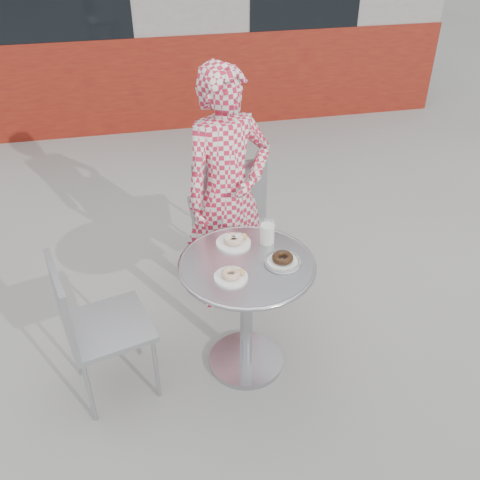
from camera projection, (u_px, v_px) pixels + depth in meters
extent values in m
plane|color=gray|center=(254.00, 362.00, 3.13)|extent=(60.00, 60.00, 0.00)
cube|color=maroon|center=(176.00, 82.00, 5.82)|extent=(6.02, 0.20, 1.00)
cylinder|color=silver|center=(246.00, 360.00, 3.12)|extent=(0.43, 0.43, 0.03)
cylinder|color=silver|center=(246.00, 316.00, 2.93)|extent=(0.07, 0.07, 0.69)
cylinder|color=silver|center=(247.00, 265.00, 2.73)|extent=(0.69, 0.69, 0.02)
torus|color=silver|center=(247.00, 265.00, 2.73)|extent=(0.71, 0.71, 0.02)
cube|color=#A2A4AA|center=(225.00, 212.00, 3.59)|extent=(0.46, 0.46, 0.03)
cube|color=#A2A4AA|center=(230.00, 196.00, 3.27)|extent=(0.46, 0.04, 0.46)
cube|color=#A2A4AA|center=(109.00, 327.00, 2.74)|extent=(0.50, 0.50, 0.03)
cube|color=#A2A4AA|center=(62.00, 306.00, 2.55)|extent=(0.13, 0.40, 0.41)
imported|color=#B81C38|center=(228.00, 193.00, 3.21)|extent=(0.65, 0.53, 1.55)
cylinder|color=white|center=(233.00, 243.00, 2.87)|extent=(0.19, 0.19, 0.01)
torus|color=#C17A4A|center=(233.00, 239.00, 2.85)|extent=(0.11, 0.11, 0.04)
sphere|color=#B77A3F|center=(244.00, 236.00, 2.87)|extent=(0.04, 0.04, 0.04)
cylinder|color=white|center=(231.00, 277.00, 2.62)|extent=(0.17, 0.17, 0.01)
torus|color=#C17A4A|center=(231.00, 274.00, 2.61)|extent=(0.10, 0.10, 0.03)
sphere|color=#B77A3F|center=(242.00, 272.00, 2.62)|extent=(0.03, 0.03, 0.03)
cylinder|color=white|center=(282.00, 262.00, 2.73)|extent=(0.19, 0.19, 0.01)
torus|color=black|center=(283.00, 258.00, 2.71)|extent=(0.11, 0.11, 0.04)
torus|color=black|center=(282.00, 261.00, 2.72)|extent=(0.19, 0.19, 0.02)
cylinder|color=white|center=(267.00, 234.00, 2.85)|extent=(0.07, 0.07, 0.11)
cylinder|color=white|center=(267.00, 232.00, 2.84)|extent=(0.08, 0.08, 0.13)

